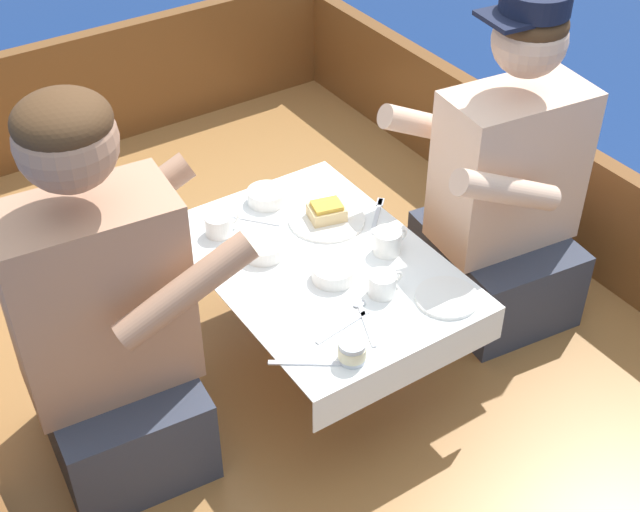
% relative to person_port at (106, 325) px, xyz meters
% --- Properties ---
extents(ground_plane, '(60.00, 60.00, 0.00)m').
position_rel_person_port_xyz_m(ground_plane, '(0.59, -0.03, -0.71)').
color(ground_plane, navy).
extents(boat_deck, '(2.01, 3.08, 0.29)m').
position_rel_person_port_xyz_m(boat_deck, '(0.59, -0.03, -0.57)').
color(boat_deck, '#9E6B38').
rests_on(boat_deck, ground_plane).
extents(gunwale_starboard, '(0.06, 3.08, 0.40)m').
position_rel_person_port_xyz_m(gunwale_starboard, '(1.56, -0.03, -0.23)').
color(gunwale_starboard, brown).
rests_on(gunwale_starboard, boat_deck).
extents(bow_coaming, '(1.89, 0.06, 0.46)m').
position_rel_person_port_xyz_m(bow_coaming, '(0.59, 1.48, -0.20)').
color(bow_coaming, brown).
rests_on(bow_coaming, boat_deck).
extents(cockpit_table, '(0.57, 0.81, 0.37)m').
position_rel_person_port_xyz_m(cockpit_table, '(0.59, -0.03, -0.09)').
color(cockpit_table, '#B2B2B7').
rests_on(cockpit_table, boat_deck).
extents(person_port, '(0.55, 0.48, 1.03)m').
position_rel_person_port_xyz_m(person_port, '(0.00, 0.00, 0.00)').
color(person_port, '#333847').
rests_on(person_port, boat_deck).
extents(person_starboard, '(0.56, 0.49, 1.01)m').
position_rel_person_port_xyz_m(person_starboard, '(1.17, -0.09, -0.02)').
color(person_starboard, '#333847').
rests_on(person_starboard, boat_deck).
extents(plate_sandwich, '(0.22, 0.22, 0.01)m').
position_rel_person_port_xyz_m(plate_sandwich, '(0.70, 0.12, -0.05)').
color(plate_sandwich, white).
rests_on(plate_sandwich, cockpit_table).
extents(plate_bread, '(0.16, 0.16, 0.01)m').
position_rel_person_port_xyz_m(plate_bread, '(0.77, -0.33, -0.05)').
color(plate_bread, white).
rests_on(plate_bread, cockpit_table).
extents(sandwich, '(0.11, 0.10, 0.05)m').
position_rel_person_port_xyz_m(sandwich, '(0.70, 0.12, -0.02)').
color(sandwich, '#E0BC7F').
rests_on(sandwich, plate_sandwich).
extents(bowl_port_near, '(0.12, 0.12, 0.04)m').
position_rel_person_port_xyz_m(bowl_port_near, '(0.48, 0.09, -0.03)').
color(bowl_port_near, white).
rests_on(bowl_port_near, cockpit_table).
extents(bowl_starboard_near, '(0.11, 0.11, 0.04)m').
position_rel_person_port_xyz_m(bowl_starboard_near, '(0.58, -0.10, -0.03)').
color(bowl_starboard_near, white).
rests_on(bowl_starboard_near, cockpit_table).
extents(bowl_center_far, '(0.11, 0.11, 0.04)m').
position_rel_person_port_xyz_m(bowl_center_far, '(0.61, 0.29, -0.03)').
color(bowl_center_far, white).
rests_on(bowl_center_far, cockpit_table).
extents(coffee_cup_port, '(0.10, 0.07, 0.07)m').
position_rel_person_port_xyz_m(coffee_cup_port, '(0.76, -0.09, -0.02)').
color(coffee_cup_port, white).
rests_on(coffee_cup_port, cockpit_table).
extents(coffee_cup_starboard, '(0.10, 0.07, 0.06)m').
position_rel_person_port_xyz_m(coffee_cup_starboard, '(0.65, -0.22, -0.02)').
color(coffee_cup_starboard, white).
rests_on(coffee_cup_starboard, cockpit_table).
extents(coffee_cup_center, '(0.10, 0.07, 0.06)m').
position_rel_person_port_xyz_m(coffee_cup_center, '(0.42, 0.23, -0.02)').
color(coffee_cup_center, white).
rests_on(coffee_cup_center, cockpit_table).
extents(tin_can, '(0.07, 0.07, 0.05)m').
position_rel_person_port_xyz_m(tin_can, '(0.45, -0.37, -0.03)').
color(tin_can, silver).
rests_on(tin_can, cockpit_table).
extents(utensil_spoon_port, '(0.08, 0.16, 0.01)m').
position_rel_person_port_xyz_m(utensil_spoon_port, '(0.56, -0.26, -0.05)').
color(utensil_spoon_port, silver).
rests_on(utensil_spoon_port, cockpit_table).
extents(utensil_knife_starboard, '(0.15, 0.11, 0.00)m').
position_rel_person_port_xyz_m(utensil_knife_starboard, '(0.35, -0.32, -0.05)').
color(utensil_knife_starboard, silver).
rests_on(utensil_knife_starboard, cockpit_table).
extents(utensil_fork_starboard, '(0.13, 0.13, 0.00)m').
position_rel_person_port_xyz_m(utensil_fork_starboard, '(0.85, 0.07, -0.05)').
color(utensil_fork_starboard, silver).
rests_on(utensil_fork_starboard, cockpit_table).
extents(utensil_spoon_center, '(0.12, 0.14, 0.01)m').
position_rel_person_port_xyz_m(utensil_spoon_center, '(0.51, 0.26, -0.05)').
color(utensil_spoon_center, silver).
rests_on(utensil_spoon_center, cockpit_table).
extents(utensil_knife_port, '(0.17, 0.04, 0.00)m').
position_rel_person_port_xyz_m(utensil_knife_port, '(0.49, -0.27, -0.05)').
color(utensil_knife_port, silver).
rests_on(utensil_knife_port, cockpit_table).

